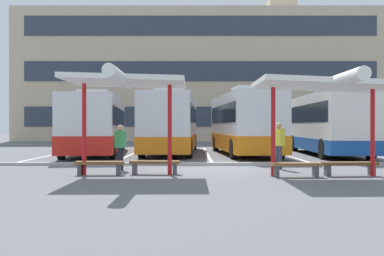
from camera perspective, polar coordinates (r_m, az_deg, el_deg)
name	(u,v)px	position (r m, az deg, el deg)	size (l,w,h in m)	color
ground_plane	(214,170)	(16.85, 2.74, -5.22)	(160.00, 160.00, 0.00)	slate
terminal_building	(198,81)	(55.24, 0.71, 5.91)	(39.49, 15.83, 16.84)	#C6B293
coach_bus_0	(95,126)	(26.80, -12.02, 0.25)	(3.80, 12.16, 3.51)	silver
coach_bus_1	(170,125)	(26.91, -2.76, 0.42)	(3.00, 11.63, 3.65)	silver
coach_bus_2	(242,124)	(25.73, 6.23, 0.45)	(3.23, 10.39, 3.68)	silver
coach_bus_3	(325,124)	(26.50, 16.28, 0.51)	(2.79, 10.45, 3.69)	silver
lane_stripe_0	(56,154)	(27.42, -16.63, -3.11)	(0.16, 14.00, 0.01)	white
lane_stripe_1	(131,154)	(26.53, -7.67, -3.21)	(0.16, 14.00, 0.01)	white
lane_stripe_2	(205,154)	(26.32, 1.67, -3.24)	(0.16, 14.00, 0.01)	white
lane_stripe_3	(280,154)	(26.81, 10.90, -3.18)	(0.16, 14.00, 0.01)	white
lane_stripe_4	(354,154)	(27.96, 19.59, -3.05)	(0.16, 14.00, 0.01)	white
waiting_shelter_0	(124,83)	(14.94, -8.50, 5.60)	(3.82, 4.86, 3.23)	red
bench_0	(97,165)	(15.33, -11.71, -4.52)	(1.56, 0.43, 0.45)	brown
bench_1	(153,164)	(15.29, -4.90, -4.52)	(1.67, 0.53, 0.45)	brown
waiting_shelter_1	(323,86)	(14.93, 16.07, 5.05)	(4.18, 5.06, 3.09)	red
bench_2	(294,166)	(14.80, 12.59, -4.70)	(1.57, 0.50, 0.45)	brown
bench_3	(348,165)	(15.59, 18.82, -4.43)	(1.80, 0.56, 0.45)	brown
platform_kerb	(212,164)	(18.66, 2.45, -4.50)	(44.00, 0.24, 0.12)	#ADADA8
waiting_passenger_0	(277,142)	(17.38, 10.53, -1.69)	(0.41, 0.55, 1.74)	#33384C
waiting_passenger_1	(118,144)	(16.85, -9.17, -1.99)	(0.37, 0.52, 1.65)	black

